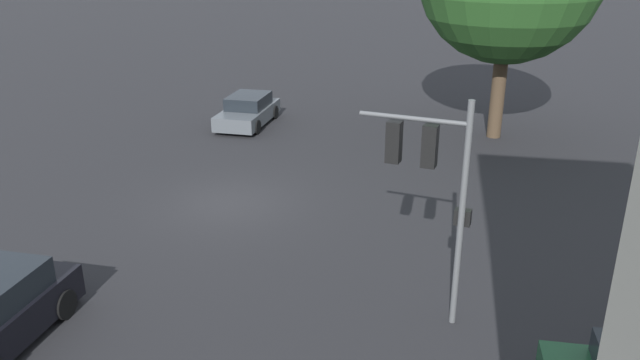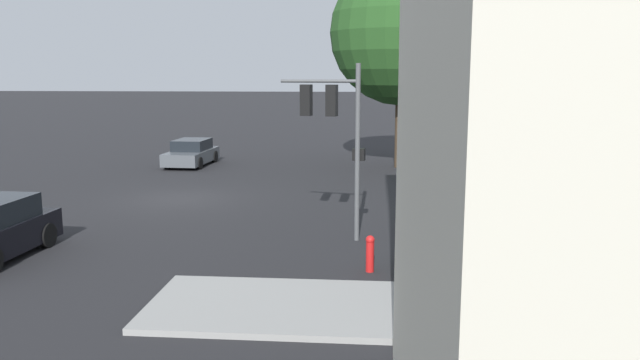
% 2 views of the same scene
% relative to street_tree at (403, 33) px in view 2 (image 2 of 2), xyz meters
% --- Properties ---
extents(ground_plane, '(300.00, 300.00, 0.00)m').
position_rel_street_tree_xyz_m(ground_plane, '(9.08, -8.98, -6.88)').
color(ground_plane, black).
extents(street_tree, '(7.38, 7.38, 10.59)m').
position_rel_street_tree_xyz_m(street_tree, '(0.00, 0.00, 0.00)').
color(street_tree, '#423323').
rests_on(street_tree, ground_plane).
extents(traffic_signal, '(0.67, 2.50, 5.12)m').
position_rel_street_tree_xyz_m(traffic_signal, '(14.54, -2.56, -3.33)').
color(traffic_signal, '#515456').
rests_on(traffic_signal, ground_plane).
extents(crossing_car_0, '(4.30, 2.11, 1.37)m').
position_rel_street_tree_xyz_m(crossing_car_0, '(0.18, -11.08, -6.23)').
color(crossing_car_0, '#4C5156').
rests_on(crossing_car_0, ground_plane).
extents(parked_car_0, '(2.04, 4.41, 1.37)m').
position_rel_street_tree_xyz_m(parked_car_0, '(17.32, 1.87, -6.22)').
color(parked_car_0, '#194728').
rests_on(parked_car_0, ground_plane).
extents(fire_hydrant, '(0.22, 0.22, 0.92)m').
position_rel_street_tree_xyz_m(fire_hydrant, '(17.66, -1.45, -6.39)').
color(fire_hydrant, red).
rests_on(fire_hydrant, ground_plane).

